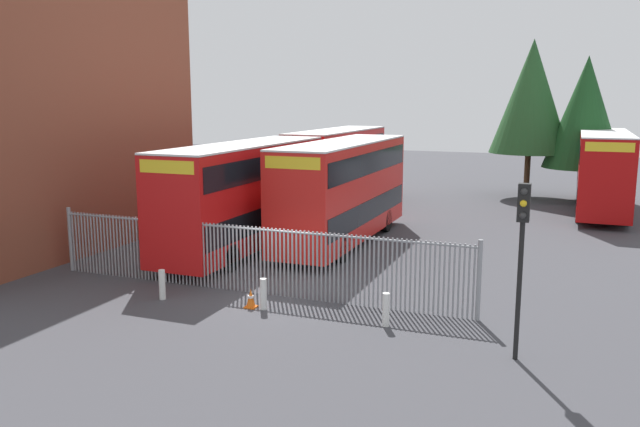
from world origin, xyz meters
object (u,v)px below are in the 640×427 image
object	(u,v)px
double_decker_bus_far_back	(603,169)
bollard_near_left	(162,285)
bollard_center_front	(263,294)
double_decker_bus_near_gate	(245,192)
traffic_light_kerbside	(522,239)
double_decker_bus_behind_fence_right	(338,164)
traffic_cone_by_gate	(251,298)
double_decker_bus_behind_fence_left	(343,188)
bollard_near_right	(386,310)

from	to	relation	value
double_decker_bus_far_back	bollard_near_left	size ratio (longest dim) A/B	11.38
bollard_near_left	bollard_center_front	world-z (taller)	same
double_decker_bus_near_gate	bollard_center_front	bearing A→B (deg)	-58.10
bollard_center_front	traffic_light_kerbside	xyz separation A→B (m)	(7.36, -1.11, 2.51)
double_decker_bus_behind_fence_right	bollard_center_front	world-z (taller)	double_decker_bus_behind_fence_right
traffic_cone_by_gate	double_decker_bus_behind_fence_left	bearing A→B (deg)	92.38
bollard_center_front	traffic_cone_by_gate	bearing A→B (deg)	179.65
double_decker_bus_near_gate	double_decker_bus_behind_fence_right	bearing A→B (deg)	91.78
double_decker_bus_behind_fence_left	double_decker_bus_far_back	world-z (taller)	same
bollard_near_left	traffic_light_kerbside	size ratio (longest dim) A/B	0.22
bollard_near_left	double_decker_bus_behind_fence_left	bearing A→B (deg)	75.10
double_decker_bus_behind_fence_right	traffic_cone_by_gate	distance (m)	19.41
double_decker_bus_behind_fence_right	bollard_near_right	bearing A→B (deg)	-66.22
double_decker_bus_near_gate	bollard_center_front	size ratio (longest dim) A/B	11.38
double_decker_bus_near_gate	bollard_near_right	xyz separation A→B (m)	(7.95, -6.71, -1.95)
double_decker_bus_far_back	bollard_near_left	bearing A→B (deg)	-121.28
double_decker_bus_behind_fence_right	traffic_light_kerbside	world-z (taller)	double_decker_bus_behind_fence_right
double_decker_bus_far_back	double_decker_bus_behind_fence_left	bearing A→B (deg)	-131.36
bollard_near_left	bollard_near_right	xyz separation A→B (m)	(7.20, 0.24, 0.00)
double_decker_bus_near_gate	double_decker_bus_behind_fence_left	world-z (taller)	same
double_decker_bus_behind_fence_left	bollard_center_front	distance (m)	9.65
double_decker_bus_behind_fence_right	bollard_near_left	distance (m)	19.27
double_decker_bus_near_gate	double_decker_bus_far_back	xyz separation A→B (m)	(14.02, 14.90, 0.00)
double_decker_bus_far_back	traffic_light_kerbside	distance (m)	22.82
double_decker_bus_behind_fence_right	traffic_cone_by_gate	world-z (taller)	double_decker_bus_behind_fence_right
bollard_near_right	double_decker_bus_behind_fence_left	bearing A→B (deg)	116.03
double_decker_bus_near_gate	bollard_near_left	size ratio (longest dim) A/B	11.38
bollard_near_left	double_decker_bus_far_back	bearing A→B (deg)	58.72
bollard_near_left	bollard_near_right	distance (m)	7.21
bollard_center_front	traffic_cone_by_gate	xyz separation A→B (m)	(-0.43, 0.00, -0.19)
double_decker_bus_behind_fence_right	double_decker_bus_far_back	xyz separation A→B (m)	(14.40, 2.71, 0.00)
double_decker_bus_behind_fence_right	bollard_near_right	xyz separation A→B (m)	(8.33, -18.90, -1.95)
double_decker_bus_behind_fence_left	bollard_center_front	size ratio (longest dim) A/B	11.38
bollard_near_right	bollard_center_front	bearing A→B (deg)	179.29
double_decker_bus_behind_fence_right	traffic_light_kerbside	bearing A→B (deg)	-59.23
double_decker_bus_near_gate	traffic_light_kerbside	size ratio (longest dim) A/B	2.51
double_decker_bus_near_gate	double_decker_bus_behind_fence_right	size ratio (longest dim) A/B	1.00
double_decker_bus_behind_fence_right	bollard_near_left	world-z (taller)	double_decker_bus_behind_fence_right
double_decker_bus_behind_fence_left	bollard_center_front	bearing A→B (deg)	-85.02
double_decker_bus_near_gate	traffic_light_kerbside	bearing A→B (deg)	-34.05
bollard_near_left	traffic_cone_by_gate	xyz separation A→B (m)	(2.97, 0.29, -0.19)
bollard_near_left	traffic_light_kerbside	bearing A→B (deg)	-4.39
double_decker_bus_behind_fence_left	bollard_near_right	size ratio (longest dim) A/B	11.38
traffic_light_kerbside	traffic_cone_by_gate	bearing A→B (deg)	171.84
bollard_center_front	bollard_near_right	xyz separation A→B (m)	(3.80, -0.05, 0.00)
double_decker_bus_far_back	double_decker_bus_behind_fence_right	bearing A→B (deg)	-169.35
double_decker_bus_near_gate	bollard_center_front	world-z (taller)	double_decker_bus_near_gate
bollard_center_front	bollard_near_left	bearing A→B (deg)	-175.18
double_decker_bus_behind_fence_left	traffic_light_kerbside	world-z (taller)	double_decker_bus_behind_fence_left
bollard_near_right	traffic_cone_by_gate	bearing A→B (deg)	179.33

